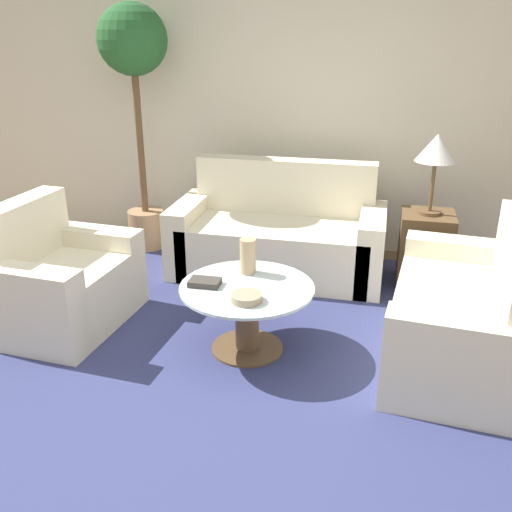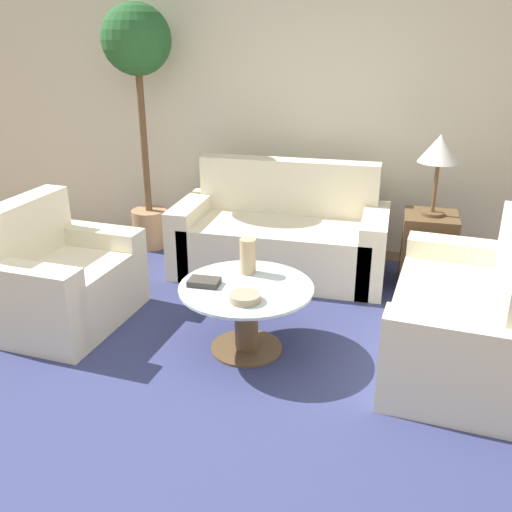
{
  "view_description": "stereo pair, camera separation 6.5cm",
  "coord_description": "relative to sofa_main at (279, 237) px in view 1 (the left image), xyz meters",
  "views": [
    {
      "loc": [
        0.81,
        -2.35,
        1.94
      ],
      "look_at": [
        0.04,
        0.98,
        0.55
      ],
      "focal_mm": 40.0,
      "sensor_mm": 36.0,
      "label": 1
    },
    {
      "loc": [
        0.87,
        -2.34,
        1.94
      ],
      "look_at": [
        0.04,
        0.98,
        0.55
      ],
      "focal_mm": 40.0,
      "sensor_mm": 36.0,
      "label": 2
    }
  ],
  "objects": [
    {
      "name": "book_stack",
      "position": [
        -0.21,
        -1.37,
        0.17
      ],
      "size": [
        0.19,
        0.13,
        0.04
      ],
      "rotation": [
        0.0,
        0.0,
        0.03
      ],
      "color": "#38332D",
      "rests_on": "coffee_table"
    },
    {
      "name": "ground_plane",
      "position": [
        0.0,
        -2.06,
        -0.29
      ],
      "size": [
        14.0,
        14.0,
        0.0
      ],
      "primitive_type": "plane",
      "color": "brown"
    },
    {
      "name": "sofa_main",
      "position": [
        0.0,
        0.0,
        0.0
      ],
      "size": [
        1.72,
        0.8,
        0.9
      ],
      "color": "beige",
      "rests_on": "ground_plane"
    },
    {
      "name": "armchair",
      "position": [
        -1.31,
        -1.25,
        -0.0
      ],
      "size": [
        0.81,
        1.02,
        0.86
      ],
      "rotation": [
        0.0,
        0.0,
        1.49
      ],
      "color": "beige",
      "rests_on": "ground_plane"
    },
    {
      "name": "loveseat",
      "position": [
        1.39,
        -1.14,
        -0.0
      ],
      "size": [
        0.9,
        1.48,
        0.88
      ],
      "rotation": [
        0.0,
        0.0,
        -1.67
      ],
      "color": "beige",
      "rests_on": "ground_plane"
    },
    {
      "name": "side_table",
      "position": [
        1.18,
        -0.02,
        0.0
      ],
      "size": [
        0.4,
        0.4,
        0.59
      ],
      "color": "brown",
      "rests_on": "ground_plane"
    },
    {
      "name": "wall_back",
      "position": [
        0.0,
        0.68,
        1.01
      ],
      "size": [
        10.0,
        0.06,
        2.6
      ],
      "color": "beige",
      "rests_on": "ground_plane"
    },
    {
      "name": "potted_plant",
      "position": [
        -1.3,
        0.25,
        1.26
      ],
      "size": [
        0.58,
        0.58,
        2.12
      ],
      "color": "#93704C",
      "rests_on": "ground_plane"
    },
    {
      "name": "table_lamp",
      "position": [
        1.18,
        -0.02,
        0.78
      ],
      "size": [
        0.31,
        0.31,
        0.61
      ],
      "color": "brown",
      "rests_on": "side_table"
    },
    {
      "name": "rug",
      "position": [
        0.05,
        -1.33,
        -0.29
      ],
      "size": [
        3.59,
        3.49,
        0.01
      ],
      "color": "navy",
      "rests_on": "ground_plane"
    },
    {
      "name": "vase",
      "position": [
        0.0,
        -1.12,
        0.27
      ],
      "size": [
        0.1,
        0.1,
        0.23
      ],
      "color": "tan",
      "rests_on": "coffee_table"
    },
    {
      "name": "coffee_table",
      "position": [
        0.05,
        -1.33,
        -0.0
      ],
      "size": [
        0.84,
        0.84,
        0.45
      ],
      "color": "brown",
      "rests_on": "ground_plane"
    },
    {
      "name": "bowl",
      "position": [
        0.09,
        -1.53,
        0.18
      ],
      "size": [
        0.18,
        0.18,
        0.05
      ],
      "color": "gray",
      "rests_on": "coffee_table"
    }
  ]
}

